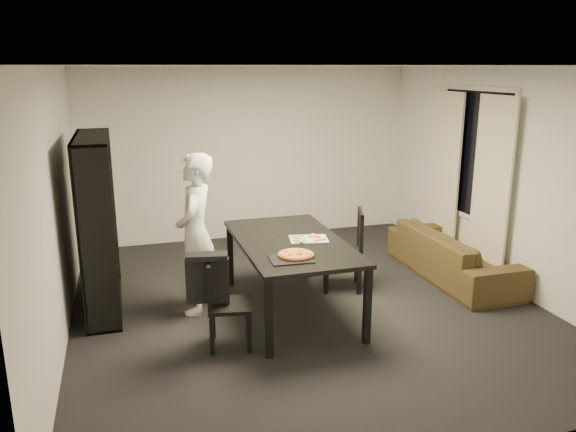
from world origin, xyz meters
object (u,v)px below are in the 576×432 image
object	(u,v)px
chair_left	(221,298)
chair_right	(350,244)
pepperoni_pizza	(296,255)
baking_tray	(291,259)
dining_table	(291,247)
sofa	(453,254)
person	(196,234)
bookshelf	(98,224)

from	to	relation	value
chair_left	chair_right	xyz separation A→B (m)	(1.73, 1.00, 0.06)
pepperoni_pizza	chair_left	bearing A→B (deg)	-177.43
baking_tray	dining_table	bearing A→B (deg)	73.17
baking_tray	sofa	xyz separation A→B (m)	(2.44, 0.99, -0.52)
person	sofa	size ratio (longest dim) A/B	0.85
bookshelf	baking_tray	bearing A→B (deg)	-36.92
person	sofa	world-z (taller)	person
chair_left	chair_right	size ratio (longest dim) A/B	0.89
person	baking_tray	world-z (taller)	person
chair_left	baking_tray	distance (m)	0.75
chair_left	dining_table	bearing A→B (deg)	-45.46
bookshelf	person	distance (m)	1.08
dining_table	sofa	xyz separation A→B (m)	(2.27, 0.40, -0.44)
dining_table	person	size ratio (longest dim) A/B	1.12
dining_table	pepperoni_pizza	xyz separation A→B (m)	(-0.11, -0.54, 0.10)
person	pepperoni_pizza	distance (m)	1.21
dining_table	chair_right	xyz separation A→B (m)	(0.87, 0.43, -0.19)
dining_table	chair_right	bearing A→B (deg)	26.09
person	sofa	xyz separation A→B (m)	(3.23, 0.08, -0.57)
dining_table	baking_tray	distance (m)	0.62
chair_left	pepperoni_pizza	size ratio (longest dim) A/B	2.47
chair_left	bookshelf	bearing A→B (deg)	50.68
bookshelf	chair_left	size ratio (longest dim) A/B	2.20
sofa	chair_right	bearing A→B (deg)	88.87
chair_left	sofa	world-z (taller)	chair_left
bookshelf	chair_right	world-z (taller)	bookshelf
chair_right	person	distance (m)	1.86
chair_left	pepperoni_pizza	distance (m)	0.82
person	pepperoni_pizza	bearing A→B (deg)	64.11
baking_tray	pepperoni_pizza	xyz separation A→B (m)	(0.07, 0.05, 0.02)
chair_left	chair_right	world-z (taller)	chair_right
baking_tray	sofa	distance (m)	2.69
pepperoni_pizza	chair_right	bearing A→B (deg)	44.41
baking_tray	chair_right	bearing A→B (deg)	44.03
chair_right	pepperoni_pizza	bearing A→B (deg)	-26.33
chair_left	baking_tray	xyz separation A→B (m)	(0.68, -0.02, 0.32)
dining_table	sofa	bearing A→B (deg)	10.02
pepperoni_pizza	sofa	distance (m)	2.61
chair_right	baking_tray	size ratio (longest dim) A/B	2.42
chair_left	sofa	distance (m)	3.28
person	baking_tray	xyz separation A→B (m)	(0.78, -0.91, -0.05)
pepperoni_pizza	dining_table	bearing A→B (deg)	78.32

